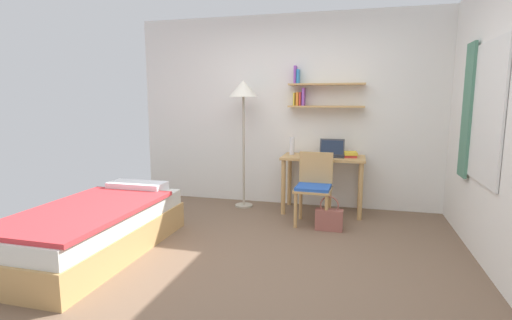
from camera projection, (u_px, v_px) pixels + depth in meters
ground_plane at (253, 259)px, 3.57m from camera, size 5.28×5.28×0.00m
wall_back at (292, 111)px, 5.30m from camera, size 4.40×0.27×2.60m
bed at (95, 229)px, 3.68m from camera, size 0.94×1.96×0.54m
desk at (323, 167)px, 4.98m from camera, size 1.05×0.56×0.74m
desk_chair at (314, 185)px, 4.54m from camera, size 0.43×0.42×0.84m
standing_lamp at (243, 96)px, 5.10m from camera, size 0.38×0.38×1.72m
laptop at (332, 152)px, 4.96m from camera, size 0.32×0.24×0.22m
water_bottle at (292, 146)px, 5.11m from camera, size 0.07×0.07×0.24m
book_stack at (351, 154)px, 4.90m from camera, size 0.18×0.24×0.07m
handbag at (329, 219)px, 4.35m from camera, size 0.31×0.12×0.40m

